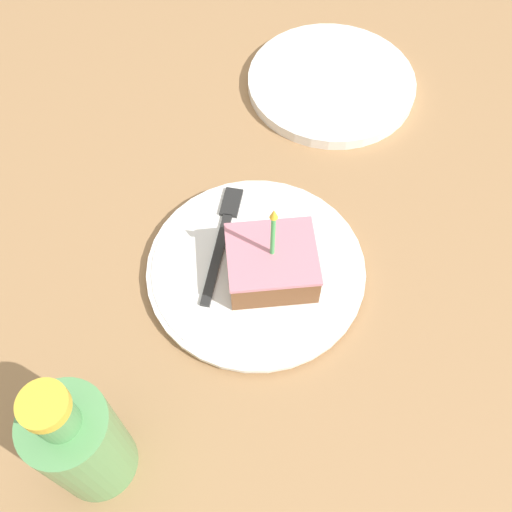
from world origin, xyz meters
TOP-DOWN VIEW (x-y plane):
  - ground_plane at (0.00, 0.00)m, footprint 2.40×2.40m
  - plate at (0.02, 0.01)m, footprint 0.28×0.28m
  - cake_slice at (0.00, 0.03)m, footprint 0.11×0.09m
  - fork at (0.06, -0.03)m, footprint 0.07×0.18m
  - bottle at (0.21, 0.23)m, footprint 0.08×0.08m
  - side_plate at (-0.13, -0.31)m, footprint 0.26×0.26m

SIDE VIEW (x-z plane):
  - ground_plane at x=0.00m, z-range -0.04..0.00m
  - side_plate at x=-0.13m, z-range 0.00..0.02m
  - plate at x=0.02m, z-range 0.00..0.02m
  - fork at x=0.06m, z-range 0.02..0.02m
  - cake_slice at x=0.00m, z-range -0.03..0.11m
  - bottle at x=0.21m, z-range -0.02..0.19m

